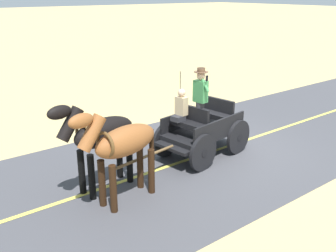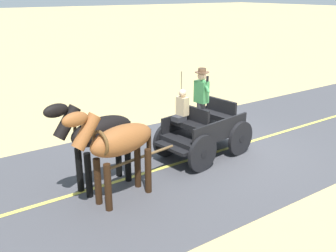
# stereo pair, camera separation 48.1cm
# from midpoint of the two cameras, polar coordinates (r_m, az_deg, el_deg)

# --- Properties ---
(ground_plane) EXTENTS (200.00, 200.00, 0.00)m
(ground_plane) POSITION_cam_midpoint_polar(r_m,az_deg,el_deg) (11.22, 6.86, -3.32)
(ground_plane) COLOR tan
(road_surface) EXTENTS (6.06, 160.00, 0.01)m
(road_surface) POSITION_cam_midpoint_polar(r_m,az_deg,el_deg) (11.22, 6.86, -3.30)
(road_surface) COLOR #424247
(road_surface) RESTS_ON ground
(road_centre_stripe) EXTENTS (0.12, 160.00, 0.00)m
(road_centre_stripe) POSITION_cam_midpoint_polar(r_m,az_deg,el_deg) (11.22, 6.87, -3.28)
(road_centre_stripe) COLOR #DBCC4C
(road_centre_stripe) RESTS_ON road_surface
(horse_drawn_carriage) EXTENTS (1.74, 4.51, 2.50)m
(horse_drawn_carriage) POSITION_cam_midpoint_polar(r_m,az_deg,el_deg) (10.40, 3.60, -0.25)
(horse_drawn_carriage) COLOR black
(horse_drawn_carriage) RESTS_ON ground
(horse_near_side) EXTENTS (0.81, 2.15, 2.21)m
(horse_near_side) POSITION_cam_midpoint_polar(r_m,az_deg,el_deg) (8.02, -8.55, -2.71)
(horse_near_side) COLOR brown
(horse_near_side) RESTS_ON ground
(horse_off_side) EXTENTS (0.81, 2.15, 2.21)m
(horse_off_side) POSITION_cam_midpoint_polar(r_m,az_deg,el_deg) (8.59, -11.60, -1.37)
(horse_off_side) COLOR black
(horse_off_side) RESTS_ON ground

